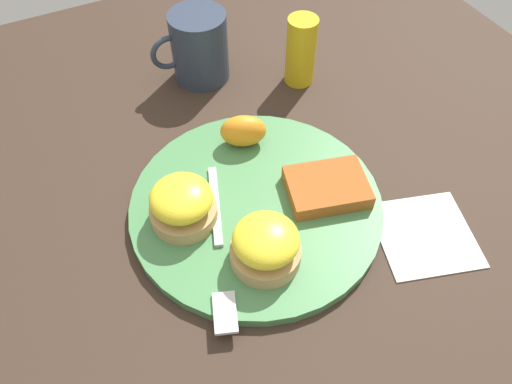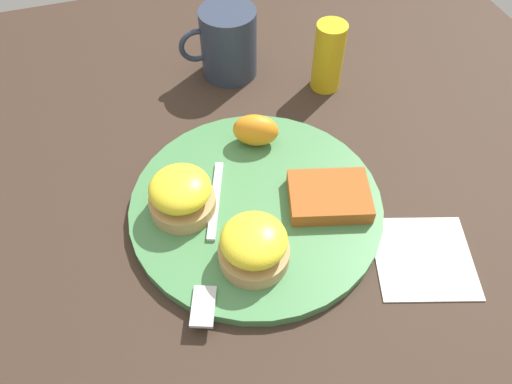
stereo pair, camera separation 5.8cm
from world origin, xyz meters
The scene contains 10 objects.
ground_plane centered at (0.00, 0.00, 0.00)m, with size 1.10×1.10×0.00m, color #38281E.
plate centered at (0.00, 0.00, 0.01)m, with size 0.31×0.31×0.01m, color #47844C.
sandwich_benedict_left centered at (0.09, -0.02, 0.04)m, with size 0.08×0.08×0.06m.
sandwich_benedict_right centered at (0.03, 0.07, 0.04)m, with size 0.08×0.08×0.06m.
hashbrown_patty centered at (-0.08, 0.02, 0.02)m, with size 0.10×0.07×0.02m, color #A4521F.
orange_wedge centered at (-0.03, -0.10, 0.04)m, with size 0.06×0.04×0.04m, color orange.
fork centered at (0.07, 0.05, 0.02)m, with size 0.09×0.21×0.00m.
cup centered at (-0.04, -0.27, 0.05)m, with size 0.12×0.08×0.10m.
napkin centered at (-0.16, 0.12, 0.00)m, with size 0.11×0.11×0.00m, color white.
condiment_bottle centered at (-0.17, -0.19, 0.05)m, with size 0.04×0.04×0.10m, color gold.
Camera 1 is at (0.16, 0.33, 0.49)m, focal length 35.00 mm.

